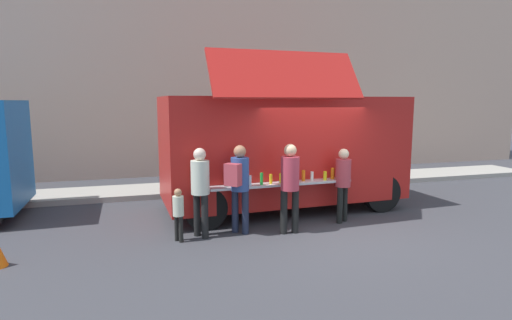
% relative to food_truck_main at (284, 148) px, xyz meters
% --- Properties ---
extents(ground_plane, '(60.00, 60.00, 0.00)m').
position_rel_food_truck_main_xyz_m(ground_plane, '(0.30, -1.85, -1.50)').
color(ground_plane, '#38383D').
extents(curb_strip, '(28.00, 1.60, 0.15)m').
position_rel_food_truck_main_xyz_m(curb_strip, '(-4.00, 2.62, -1.43)').
color(curb_strip, '#9E998E').
rests_on(curb_strip, ground).
extents(building_behind, '(32.00, 2.40, 10.09)m').
position_rel_food_truck_main_xyz_m(building_behind, '(-3.00, 6.52, 3.54)').
color(building_behind, tan).
rests_on(building_behind, ground).
extents(food_truck_main, '(5.80, 3.24, 3.65)m').
position_rel_food_truck_main_xyz_m(food_truck_main, '(0.00, 0.00, 0.00)').
color(food_truck_main, red).
rests_on(food_truck_main, ground).
extents(trash_bin, '(0.60, 0.60, 0.96)m').
position_rel_food_truck_main_xyz_m(trash_bin, '(4.15, 2.32, -1.02)').
color(trash_bin, '#305B3A').
rests_on(trash_bin, ground).
extents(customer_front_ordering, '(0.38, 0.37, 1.80)m').
position_rel_food_truck_main_xyz_m(customer_front_ordering, '(-0.52, -1.81, -0.43)').
color(customer_front_ordering, black).
rests_on(customer_front_ordering, ground).
extents(customer_mid_with_backpack, '(0.54, 0.55, 1.78)m').
position_rel_food_truck_main_xyz_m(customer_mid_with_backpack, '(-1.50, -1.55, -0.41)').
color(customer_mid_with_backpack, '#1E253B').
rests_on(customer_mid_with_backpack, ground).
extents(customer_rear_waiting, '(0.36, 0.36, 1.75)m').
position_rel_food_truck_main_xyz_m(customer_rear_waiting, '(-2.26, -1.55, -0.46)').
color(customer_rear_waiting, black).
rests_on(customer_rear_waiting, ground).
extents(customer_extra_browsing, '(0.33, 0.33, 1.62)m').
position_rel_food_truck_main_xyz_m(customer_extra_browsing, '(0.86, -1.42, -0.53)').
color(customer_extra_browsing, black).
rests_on(customer_extra_browsing, ground).
extents(child_near_queue, '(0.21, 0.21, 1.02)m').
position_rel_food_truck_main_xyz_m(child_near_queue, '(-2.70, -1.69, -0.89)').
color(child_near_queue, black).
rests_on(child_near_queue, ground).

